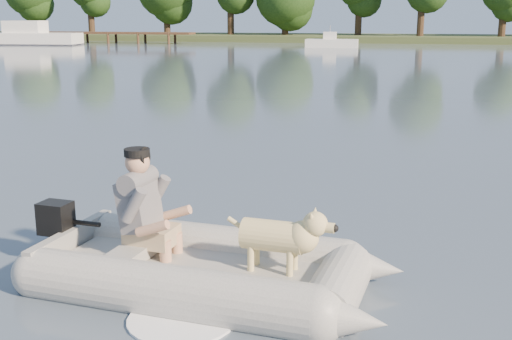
% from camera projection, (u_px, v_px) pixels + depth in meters
% --- Properties ---
extents(water, '(160.00, 160.00, 0.00)m').
position_uv_depth(water, '(222.00, 285.00, 6.56)').
color(water, slate).
rests_on(water, ground).
extents(shore_bank, '(160.00, 12.00, 0.70)m').
position_uv_depth(shore_bank, '(382.00, 39.00, 65.36)').
color(shore_bank, '#47512D').
rests_on(shore_bank, water).
extents(dock, '(18.00, 2.00, 1.04)m').
position_uv_depth(dock, '(102.00, 37.00, 61.17)').
color(dock, '#4C331E').
rests_on(dock, water).
extents(dinghy, '(5.15, 3.72, 1.46)m').
position_uv_depth(dinghy, '(205.00, 228.00, 6.37)').
color(dinghy, gray).
rests_on(dinghy, water).
extents(man, '(0.84, 0.74, 1.14)m').
position_uv_depth(man, '(141.00, 201.00, 6.60)').
color(man, slate).
rests_on(man, dinghy).
extents(dog, '(1.02, 0.46, 0.66)m').
position_uv_depth(dog, '(273.00, 241.00, 6.22)').
color(dog, '#D3C079').
rests_on(dog, dinghy).
extents(outboard_motor, '(0.47, 0.35, 0.83)m').
position_uv_depth(outboard_motor, '(57.00, 237.00, 6.98)').
color(outboard_motor, black).
rests_on(outboard_motor, dinghy).
extents(cabin_cruiser, '(8.31, 3.47, 2.52)m').
position_uv_depth(cabin_cruiser, '(36.00, 33.00, 57.01)').
color(cabin_cruiser, white).
rests_on(cabin_cruiser, water).
extents(motorboat, '(4.43, 1.71, 1.87)m').
position_uv_depth(motorboat, '(332.00, 37.00, 52.72)').
color(motorboat, white).
rests_on(motorboat, water).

